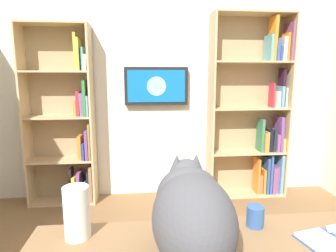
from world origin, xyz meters
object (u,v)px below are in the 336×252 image
at_px(paper_towel_roll, 77,212).
at_px(coffee_mug, 255,216).
at_px(cat, 191,211).
at_px(bookshelf_right, 68,124).
at_px(bookshelf_left, 258,115).
at_px(wall_mounted_tv, 156,86).

bearing_deg(paper_towel_roll, coffee_mug, -179.04).
distance_m(cat, coffee_mug, 0.41).
bearing_deg(bookshelf_right, bookshelf_left, -179.97).
height_order(bookshelf_right, coffee_mug, bookshelf_right).
bearing_deg(cat, bookshelf_right, -65.94).
height_order(bookshelf_right, paper_towel_roll, bookshelf_right).
relative_size(bookshelf_right, cat, 3.38).
distance_m(paper_towel_roll, coffee_mug, 0.81).
xyz_separation_m(paper_towel_roll, coffee_mug, (-0.80, -0.01, -0.07)).
relative_size(cat, coffee_mug, 6.25).
xyz_separation_m(bookshelf_left, wall_mounted_tv, (1.23, -0.08, 0.34)).
height_order(bookshelf_left, cat, bookshelf_left).
relative_size(paper_towel_roll, coffee_mug, 2.40).
bearing_deg(paper_towel_roll, bookshelf_left, -128.90).
distance_m(wall_mounted_tv, cat, 2.39).
bearing_deg(wall_mounted_tv, coffee_mug, 98.88).
height_order(bookshelf_left, bookshelf_right, bookshelf_left).
xyz_separation_m(cat, paper_towel_roll, (0.47, -0.17, -0.07)).
bearing_deg(coffee_mug, paper_towel_roll, 0.96).
xyz_separation_m(cat, coffee_mug, (-0.34, -0.18, -0.14)).
height_order(wall_mounted_tv, paper_towel_roll, wall_mounted_tv).
distance_m(bookshelf_left, cat, 2.59).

